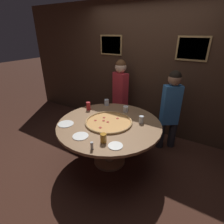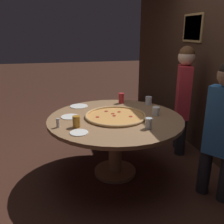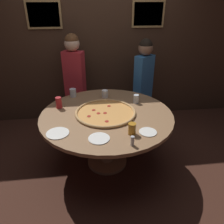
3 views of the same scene
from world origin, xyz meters
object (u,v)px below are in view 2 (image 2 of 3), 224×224
diner_far_right (183,94)px  giant_pizza (116,116)px  diner_far_left (222,125)px  white_plate_beside_cup (70,117)px  white_plate_right_side (79,106)px  white_plate_near_front (79,133)px  drink_cup_centre_back (156,111)px  condiment_shaker (58,123)px  drink_cup_near_left (76,122)px  dining_table (115,128)px  drink_cup_far_left (121,98)px  drink_cup_near_right (149,101)px  drink_cup_by_shaker (149,123)px

diner_far_right → giant_pizza: bearing=130.8°
diner_far_left → white_plate_beside_cup: bearing=24.6°
giant_pizza → white_plate_beside_cup: (-0.11, -0.52, -0.01)m
white_plate_right_side → white_plate_near_front: bearing=-5.4°
drink_cup_centre_back → condiment_shaker: 1.17m
drink_cup_near_left → diner_far_right: (-0.62, 1.54, 0.06)m
dining_table → white_plate_beside_cup: white_plate_beside_cup is taller
condiment_shaker → diner_far_left: 1.66m
white_plate_near_front → diner_far_left: bearing=77.9°
dining_table → white_plate_right_side: white_plate_right_side is taller
drink_cup_far_left → dining_table: bearing=-21.1°
white_plate_right_side → drink_cup_near_right: bearing=82.7°
drink_cup_near_right → drink_cup_far_left: drink_cup_far_left is taller
dining_table → drink_cup_near_left: size_ratio=13.07×
drink_cup_near_left → dining_table: bearing=114.3°
white_plate_near_front → diner_far_left: diner_far_left is taller
drink_cup_far_left → white_plate_near_front: size_ratio=0.78×
white_plate_right_side → diner_far_right: size_ratio=0.15×
condiment_shaker → drink_cup_far_left: bearing=130.5°
drink_cup_by_shaker → drink_cup_centre_back: bearing=148.5°
drink_cup_by_shaker → white_plate_right_side: size_ratio=0.48×
white_plate_near_front → diner_far_right: bearing=117.1°
white_plate_right_side → diner_far_left: diner_far_left is taller
white_plate_beside_cup → drink_cup_centre_back: bearing=81.6°
dining_table → drink_cup_near_right: 0.73m
dining_table → drink_cup_far_left: size_ratio=11.08×
drink_cup_centre_back → white_plate_beside_cup: drink_cup_centre_back is taller
giant_pizza → drink_cup_far_left: 0.61m
drink_cup_by_shaker → white_plate_near_front: size_ratio=0.61×
drink_cup_near_left → white_plate_right_side: 0.76m
white_plate_near_front → white_plate_beside_cup: size_ratio=0.86×
condiment_shaker → giant_pizza: bearing=105.9°
drink_cup_centre_back → drink_cup_near_right: bearing=170.7°
drink_cup_far_left → drink_cup_near_right: bearing=65.2°
drink_cup_centre_back → condiment_shaker: size_ratio=1.04×
dining_table → diner_far_right: size_ratio=1.04×
diner_far_right → drink_cup_far_left: bearing=99.3°
drink_cup_centre_back → diner_far_left: diner_far_left is taller
drink_cup_by_shaker → drink_cup_near_right: bearing=159.5°
drink_cup_by_shaker → white_plate_near_front: (-0.03, -0.72, -0.05)m
dining_table → white_plate_beside_cup: bearing=-103.6°
drink_cup_far_left → white_plate_near_front: 1.18m
drink_cup_by_shaker → condiment_shaker: 0.95m
drink_cup_near_right → condiment_shaker: bearing=-64.2°
drink_cup_far_left → drink_cup_centre_back: (0.60, 0.27, -0.02)m
dining_table → white_plate_beside_cup: size_ratio=7.40×
drink_cup_near_left → diner_far_right: diner_far_right is taller
giant_pizza → drink_cup_by_shaker: (0.43, 0.25, 0.04)m
drink_cup_by_shaker → white_plate_beside_cup: drink_cup_by_shaker is taller
drink_cup_far_left → white_plate_near_front: (0.96, -0.68, -0.07)m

